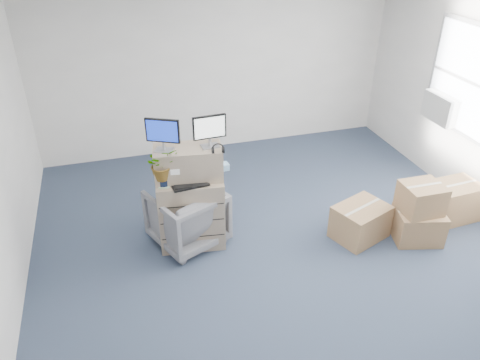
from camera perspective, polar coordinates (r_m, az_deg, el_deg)
The scene contains 17 objects.
ground at distance 5.72m, azimuth 6.10°, elevation -10.77°, with size 7.00×7.00×0.00m, color #233040.
wall_back at distance 8.01m, azimuth -2.88°, elevation 13.32°, with size 6.00×0.02×2.80m, color silver.
ac_unit at distance 7.52m, azimuth 23.40°, elevation 8.07°, with size 0.24×0.60×0.40m, color silver.
filing_cabinet_lower at distance 5.86m, azimuth -5.95°, elevation -3.83°, with size 0.80×0.49×0.93m, color gray.
filing_cabinet_upper at distance 5.56m, azimuth -6.34°, elevation 2.09°, with size 0.80×0.40×0.40m, color gray.
monitor_left at distance 5.34m, azimuth -9.42°, elevation 5.65°, with size 0.37×0.23×0.39m.
monitor_right at distance 5.38m, azimuth -3.73°, elevation 6.16°, with size 0.39×0.16×0.39m.
headphones at distance 5.33m, azimuth -2.71°, elevation 3.81°, with size 0.14×0.14×0.02m, color black.
keyboard at distance 5.48m, azimuth -6.08°, elevation -0.61°, with size 0.43×0.18×0.02m, color black.
mouse at distance 5.56m, azimuth -2.55°, elevation 0.12°, with size 0.08×0.05×0.03m, color silver.
water_bottle at distance 5.59m, azimuth -5.13°, elevation 1.25°, with size 0.06×0.06×0.22m, color gray.
phone_dock at distance 5.63m, azimuth -6.96°, elevation 0.54°, with size 0.05×0.05×0.11m.
external_drive at distance 5.75m, azimuth -3.28°, elevation 1.29°, with size 0.18×0.13×0.05m, color black.
tissue_box at distance 5.65m, azimuth -2.48°, elevation 1.56°, with size 0.22×0.11×0.08m, color #3C90CE.
potted_plant at distance 5.44m, azimuth -9.44°, elevation 1.46°, with size 0.42×0.46×0.39m.
office_chair at distance 5.91m, azimuth -6.49°, elevation -4.16°, with size 0.81×0.75×0.83m, color slate.
cardboard_boxes at distance 6.54m, azimuth 20.44°, elevation -3.65°, with size 2.17×0.91×0.80m.
Camera 1 is at (-1.78, -3.93, 3.75)m, focal length 35.00 mm.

